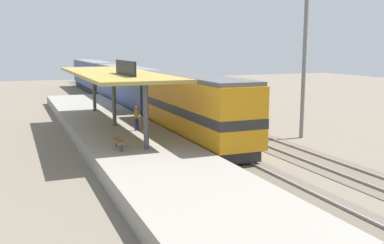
{
  "coord_description": "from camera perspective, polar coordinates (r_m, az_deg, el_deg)",
  "views": [
    {
      "loc": [
        -11.25,
        -30.95,
        6.44
      ],
      "look_at": [
        -1.38,
        -6.72,
        2.0
      ],
      "focal_mm": 41.52,
      "sensor_mm": 36.0,
      "label": 1
    }
  ],
  "objects": [
    {
      "name": "freight_car",
      "position": [
        43.74,
        -0.8,
        3.77
      ],
      "size": [
        2.8,
        12.0,
        3.54
      ],
      "color": "#28282D",
      "rests_on": "track_far"
    },
    {
      "name": "platform_bench",
      "position": [
        24.63,
        -9.38,
        -2.44
      ],
      "size": [
        0.44,
        1.7,
        0.5
      ],
      "color": "#333338",
      "rests_on": "platform"
    },
    {
      "name": "locomotive",
      "position": [
        29.92,
        0.13,
        1.89
      ],
      "size": [
        2.93,
        14.43,
        4.44
      ],
      "color": "#28282D",
      "rests_on": "track_near"
    },
    {
      "name": "person_waiting",
      "position": [
        29.85,
        -7.1,
        0.72
      ],
      "size": [
        0.34,
        0.34,
        1.71
      ],
      "color": "navy",
      "rests_on": "platform"
    },
    {
      "name": "ground_plane",
      "position": [
        34.28,
        0.99,
        -1.2
      ],
      "size": [
        120.0,
        120.0,
        0.0
      ],
      "primitive_type": "plane",
      "color": "#706656"
    },
    {
      "name": "light_mast",
      "position": [
        32.26,
        14.44,
        12.82
      ],
      "size": [
        1.1,
        1.1,
        11.7
      ],
      "color": "slate",
      "rests_on": "ground"
    },
    {
      "name": "track_far",
      "position": [
        35.36,
        4.87,
        -0.84
      ],
      "size": [
        3.2,
        110.0,
        0.16
      ],
      "color": "#5F5649",
      "rests_on": "ground"
    },
    {
      "name": "station_canopy",
      "position": [
        31.62,
        -10.04,
        6.03
      ],
      "size": [
        5.2,
        18.0,
        4.7
      ],
      "color": "#47474C",
      "rests_on": "platform"
    },
    {
      "name": "passenger_carriage_front",
      "position": [
        46.98,
        -8.25,
        4.5
      ],
      "size": [
        2.9,
        20.0,
        4.24
      ],
      "color": "#28282D",
      "rests_on": "track_near"
    },
    {
      "name": "passenger_carriage_rear",
      "position": [
        67.3,
        -12.57,
        5.89
      ],
      "size": [
        2.9,
        20.0,
        4.24
      ],
      "color": "#28282D",
      "rests_on": "track_near"
    },
    {
      "name": "track_near",
      "position": [
        33.55,
        -2.15,
        -1.39
      ],
      "size": [
        3.2,
        110.0,
        0.16
      ],
      "color": "#5F5649",
      "rests_on": "ground"
    },
    {
      "name": "platform",
      "position": [
        32.22,
        -9.87,
        -1.23
      ],
      "size": [
        6.0,
        44.0,
        0.9
      ],
      "primitive_type": "cube",
      "color": "gray",
      "rests_on": "ground"
    }
  ]
}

